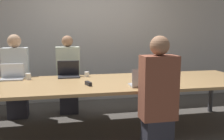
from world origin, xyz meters
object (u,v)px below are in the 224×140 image
laptop_far_left (12,75)px  stapler (88,84)px  person_far_left (16,78)px  cup_far_left (28,77)px  person_near_midright (158,99)px  laptop_far_midleft (69,72)px  cup_far_midleft (87,74)px  person_far_midleft (68,76)px  laptop_near_midright (144,81)px

laptop_far_left → stapler: bearing=-31.6°
person_far_left → cup_far_left: person_far_left is taller
person_near_midright → laptop_far_midleft: size_ratio=4.10×
person_near_midright → laptop_far_left: bearing=-36.8°
cup_far_midleft → laptop_far_left: 1.12m
cup_far_midleft → stapler: cup_far_midleft is taller
person_near_midright → cup_far_midleft: size_ratio=17.78×
person_far_midleft → person_far_left: size_ratio=0.98×
cup_far_midleft → stapler: 0.65m
laptop_far_midleft → person_far_left: 0.92m
laptop_far_midleft → cup_far_left: bearing=-168.6°
laptop_near_midright → cup_far_midleft: size_ratio=4.57×
laptop_far_midleft → laptop_far_left: laptop_far_midleft is taller
laptop_near_midright → person_far_midleft: (-0.94, 1.31, -0.13)m
person_far_midleft → cup_far_left: bearing=-138.7°
person_far_left → cup_far_left: size_ratio=14.60×
laptop_far_midleft → stapler: bearing=-71.2°
cup_far_left → stapler: bearing=-34.7°
person_far_midleft → cup_far_left: size_ratio=14.36×
person_far_midleft → person_far_left: (-0.85, -0.07, 0.02)m
laptop_far_midleft → person_far_midleft: (0.00, 0.41, -0.14)m
laptop_near_midright → laptop_far_left: 1.98m
laptop_near_midright → cup_far_left: laptop_near_midright is taller
person_near_midright → cup_far_midleft: 1.49m
stapler → laptop_far_left: bearing=131.8°
person_far_midleft → laptop_far_left: (-0.84, -0.44, 0.13)m
person_near_midright → laptop_far_left: size_ratio=4.14×
laptop_far_left → cup_far_left: 0.25m
person_near_midright → person_far_midleft: bearing=-62.0°
person_near_midright → person_far_left: (-1.79, 1.71, -0.00)m
person_far_left → stapler: (1.08, -1.03, 0.07)m
laptop_near_midright → cup_far_midleft: laptop_near_midright is taller
cup_far_left → person_far_left: bearing=118.3°
laptop_near_midright → laptop_far_left: laptop_near_midright is taller
person_far_midleft → laptop_near_midright: bearing=-54.4°
laptop_far_left → cup_far_left: (0.24, -0.08, -0.02)m
person_near_midright → cup_far_midleft: (-0.67, 1.33, 0.09)m
cup_far_midleft → laptop_far_left: size_ratio=0.23×
person_far_midleft → cup_far_midleft: person_far_midleft is taller
laptop_near_midright → person_far_left: person_far_left is taller
person_far_left → laptop_far_left: bearing=-88.9°
laptop_far_midleft → laptop_near_midright: bearing=-43.9°
stapler → cup_far_left: bearing=128.7°
laptop_far_midleft → person_far_midleft: person_far_midleft is taller
laptop_near_midright → cup_far_left: size_ratio=3.75×
laptop_far_midleft → laptop_far_left: 0.84m
laptop_far_left → stapler: size_ratio=2.15×
laptop_near_midright → stapler: size_ratio=2.29×
laptop_near_midright → person_near_midright: 0.48m
person_near_midright → person_far_midleft: 2.02m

